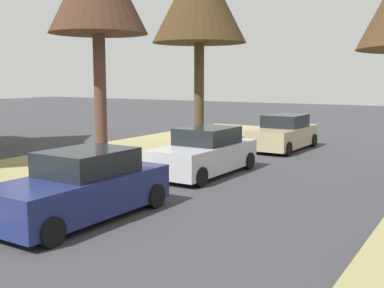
% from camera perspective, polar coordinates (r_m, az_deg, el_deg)
% --- Properties ---
extents(parked_sedan_navy, '(2.00, 4.43, 1.57)m').
position_cam_1_polar(parked_sedan_navy, '(11.15, -13.09, -5.13)').
color(parked_sedan_navy, navy).
rests_on(parked_sedan_navy, ground).
extents(parked_sedan_silver, '(2.00, 4.43, 1.57)m').
position_cam_1_polar(parked_sedan_silver, '(15.86, 1.54, -1.08)').
color(parked_sedan_silver, '#BCBCC1').
rests_on(parked_sedan_silver, ground).
extents(parked_sedan_tan, '(2.00, 4.43, 1.57)m').
position_cam_1_polar(parked_sedan_tan, '(21.82, 11.00, 1.25)').
color(parked_sedan_tan, tan).
rests_on(parked_sedan_tan, ground).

